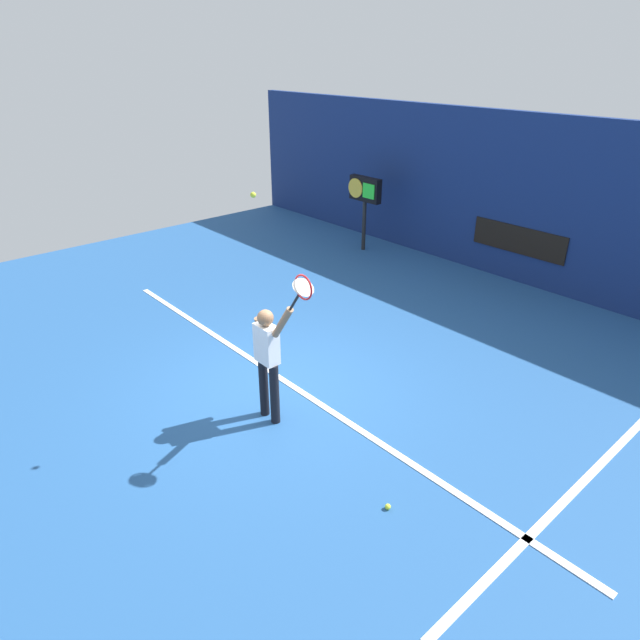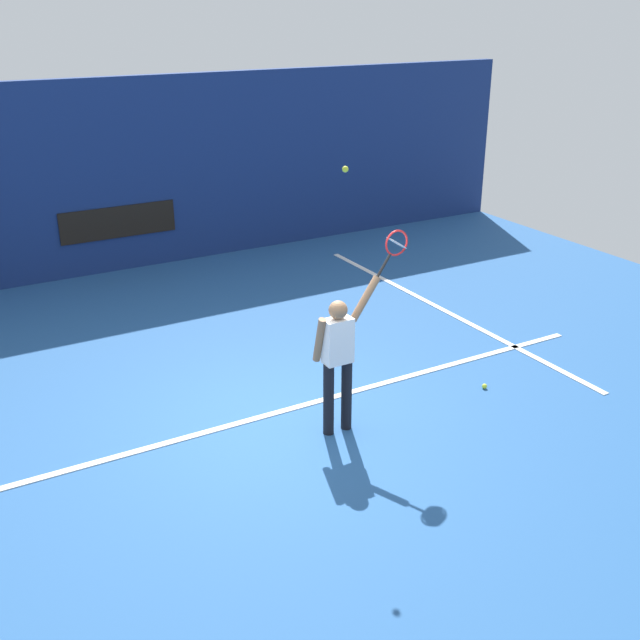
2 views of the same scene
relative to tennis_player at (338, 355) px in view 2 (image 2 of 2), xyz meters
The scene contains 9 objects.
ground_plane 1.24m from the tennis_player, 135.34° to the left, with size 18.00×18.00×0.00m, color #23518C.
back_wall 7.40m from the tennis_player, 93.98° to the left, with size 18.00×0.20×3.58m, color navy.
sponsor_banner_center 7.24m from the tennis_player, 94.05° to the left, with size 2.20×0.03×0.60m, color black.
court_baseline 1.35m from the tennis_player, 124.71° to the left, with size 10.00×0.10×0.01m, color white.
court_sideline 4.47m from the tennis_player, 35.08° to the left, with size 0.10×7.00×0.01m, color white.
tennis_player is the anchor object (origin of this frame).
tennis_racket 1.43m from the tennis_player, ahead, with size 0.48×0.27×0.59m.
tennis_ball 2.20m from the tennis_player, 88.73° to the right, with size 0.07×0.07×0.07m, color #CCE033.
spare_ball 2.48m from the tennis_player, ahead, with size 0.07×0.07×0.07m, color #CCE033.
Camera 2 is at (-3.71, -7.45, 4.84)m, focal length 43.20 mm.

